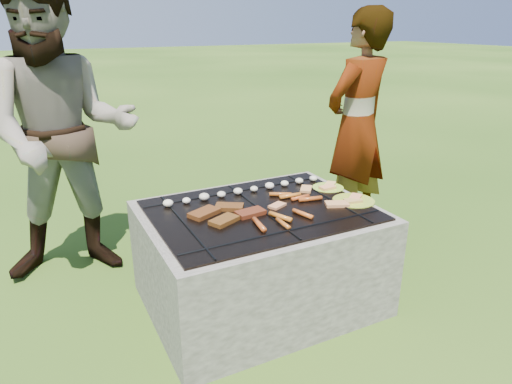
% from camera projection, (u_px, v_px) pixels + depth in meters
% --- Properties ---
extents(lawn, '(60.00, 60.00, 0.00)m').
position_uv_depth(lawn, '(260.00, 301.00, 2.81)').
color(lawn, '#254711').
rests_on(lawn, ground).
extents(fire_pit, '(1.30, 1.00, 0.62)m').
position_uv_depth(fire_pit, '(260.00, 260.00, 2.72)').
color(fire_pit, '#A29A90').
rests_on(fire_pit, ground).
extents(mushrooms, '(1.06, 0.06, 0.04)m').
position_uv_depth(mushrooms, '(242.00, 191.00, 2.83)').
color(mushrooms, white).
rests_on(mushrooms, fire_pit).
extents(pork_slabs, '(0.41, 0.31, 0.03)m').
position_uv_depth(pork_slabs, '(226.00, 213.00, 2.52)').
color(pork_slabs, brown).
rests_on(pork_slabs, fire_pit).
extents(sausages, '(0.54, 0.49, 0.03)m').
position_uv_depth(sausages, '(288.00, 208.00, 2.58)').
color(sausages, orange).
rests_on(sausages, fire_pit).
extents(bread_on_grate, '(0.46, 0.43, 0.02)m').
position_uv_depth(bread_on_grate, '(315.00, 200.00, 2.72)').
color(bread_on_grate, '#E5B475').
rests_on(bread_on_grate, fire_pit).
extents(plate_far, '(0.21, 0.21, 0.03)m').
position_uv_depth(plate_far, '(328.00, 188.00, 2.94)').
color(plate_far, '#CEDB34').
rests_on(plate_far, fire_pit).
extents(plate_near, '(0.31, 0.31, 0.03)m').
position_uv_depth(plate_near, '(354.00, 201.00, 2.72)').
color(plate_near, yellow).
rests_on(plate_near, fire_pit).
extents(cook, '(0.72, 0.56, 1.73)m').
position_uv_depth(cook, '(357.00, 126.00, 3.51)').
color(cook, gray).
rests_on(cook, ground).
extents(bystander, '(1.05, 0.88, 1.91)m').
position_uv_depth(bystander, '(64.00, 134.00, 2.84)').
color(bystander, gray).
rests_on(bystander, ground).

